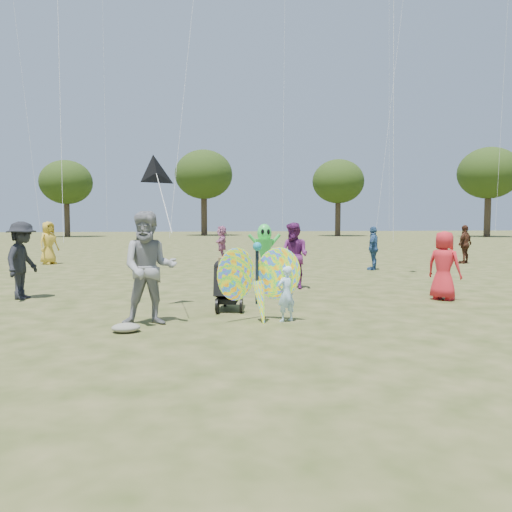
{
  "coord_description": "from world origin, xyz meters",
  "views": [
    {
      "loc": [
        -1.88,
        -8.62,
        1.82
      ],
      "look_at": [
        -0.2,
        1.5,
        1.1
      ],
      "focal_mm": 35.0,
      "sensor_mm": 36.0,
      "label": 1
    }
  ],
  "objects_px": {
    "crowd_g": "(49,243)",
    "crowd_b": "(22,260)",
    "crowd_a": "(444,266)",
    "crowd_e": "(294,256)",
    "adult_man": "(149,268)",
    "jogging_stroller": "(227,280)",
    "butterfly_kite": "(258,283)",
    "crowd_j": "(222,243)",
    "child_girl": "(286,294)",
    "crowd_c": "(373,248)",
    "alien_kite": "(264,249)",
    "crowd_d": "(143,251)",
    "crowd_h": "(465,244)"
  },
  "relations": [
    {
      "from": "crowd_g",
      "to": "crowd_b",
      "type": "bearing_deg",
      "value": -131.75
    },
    {
      "from": "crowd_a",
      "to": "crowd_b",
      "type": "height_order",
      "value": "crowd_b"
    },
    {
      "from": "crowd_e",
      "to": "adult_man",
      "type": "bearing_deg",
      "value": -80.42
    },
    {
      "from": "crowd_e",
      "to": "jogging_stroller",
      "type": "relative_size",
      "value": 1.61
    },
    {
      "from": "butterfly_kite",
      "to": "crowd_j",
      "type": "bearing_deg",
      "value": 87.09
    },
    {
      "from": "child_girl",
      "to": "jogging_stroller",
      "type": "distance_m",
      "value": 1.66
    },
    {
      "from": "crowd_c",
      "to": "butterfly_kite",
      "type": "relative_size",
      "value": 0.93
    },
    {
      "from": "adult_man",
      "to": "crowd_a",
      "type": "bearing_deg",
      "value": 15.77
    },
    {
      "from": "adult_man",
      "to": "crowd_j",
      "type": "distance_m",
      "value": 14.82
    },
    {
      "from": "alien_kite",
      "to": "crowd_d",
      "type": "bearing_deg",
      "value": 147.85
    },
    {
      "from": "crowd_c",
      "to": "jogging_stroller",
      "type": "distance_m",
      "value": 9.78
    },
    {
      "from": "crowd_b",
      "to": "alien_kite",
      "type": "distance_m",
      "value": 6.79
    },
    {
      "from": "child_girl",
      "to": "crowd_h",
      "type": "bearing_deg",
      "value": -155.79
    },
    {
      "from": "child_girl",
      "to": "crowd_c",
      "type": "bearing_deg",
      "value": -143.37
    },
    {
      "from": "crowd_a",
      "to": "crowd_d",
      "type": "relative_size",
      "value": 0.99
    },
    {
      "from": "crowd_d",
      "to": "jogging_stroller",
      "type": "relative_size",
      "value": 1.45
    },
    {
      "from": "adult_man",
      "to": "crowd_b",
      "type": "xyz_separation_m",
      "value": [
        -3.06,
        3.45,
        -0.09
      ]
    },
    {
      "from": "crowd_c",
      "to": "crowd_d",
      "type": "bearing_deg",
      "value": -52.23
    },
    {
      "from": "crowd_c",
      "to": "jogging_stroller",
      "type": "bearing_deg",
      "value": -3.79
    },
    {
      "from": "jogging_stroller",
      "to": "alien_kite",
      "type": "relative_size",
      "value": 0.64
    },
    {
      "from": "crowd_h",
      "to": "alien_kite",
      "type": "relative_size",
      "value": 0.95
    },
    {
      "from": "child_girl",
      "to": "crowd_g",
      "type": "relative_size",
      "value": 0.56
    },
    {
      "from": "crowd_c",
      "to": "crowd_g",
      "type": "relative_size",
      "value": 0.9
    },
    {
      "from": "crowd_b",
      "to": "crowd_g",
      "type": "height_order",
      "value": "crowd_b"
    },
    {
      "from": "adult_man",
      "to": "jogging_stroller",
      "type": "xyz_separation_m",
      "value": [
        1.5,
        1.25,
        -0.38
      ]
    },
    {
      "from": "crowd_h",
      "to": "crowd_j",
      "type": "bearing_deg",
      "value": -51.2
    },
    {
      "from": "child_girl",
      "to": "crowd_b",
      "type": "relative_size",
      "value": 0.56
    },
    {
      "from": "crowd_b",
      "to": "crowd_e",
      "type": "height_order",
      "value": "crowd_b"
    },
    {
      "from": "crowd_e",
      "to": "crowd_b",
      "type": "bearing_deg",
      "value": -123.16
    },
    {
      "from": "crowd_g",
      "to": "jogging_stroller",
      "type": "relative_size",
      "value": 1.63
    },
    {
      "from": "butterfly_kite",
      "to": "jogging_stroller",
      "type": "bearing_deg",
      "value": 108.17
    },
    {
      "from": "crowd_h",
      "to": "butterfly_kite",
      "type": "xyz_separation_m",
      "value": [
        -10.85,
        -10.82,
        -0.12
      ]
    },
    {
      "from": "crowd_e",
      "to": "butterfly_kite",
      "type": "bearing_deg",
      "value": -61.33
    },
    {
      "from": "alien_kite",
      "to": "crowd_e",
      "type": "bearing_deg",
      "value": -76.78
    },
    {
      "from": "child_girl",
      "to": "butterfly_kite",
      "type": "distance_m",
      "value": 0.54
    },
    {
      "from": "crowd_j",
      "to": "crowd_e",
      "type": "bearing_deg",
      "value": 13.84
    },
    {
      "from": "adult_man",
      "to": "crowd_j",
      "type": "height_order",
      "value": "adult_man"
    },
    {
      "from": "crowd_c",
      "to": "crowd_d",
      "type": "xyz_separation_m",
      "value": [
        -8.38,
        -0.23,
        -0.01
      ]
    },
    {
      "from": "jogging_stroller",
      "to": "alien_kite",
      "type": "xyz_separation_m",
      "value": [
        1.67,
        4.89,
        0.36
      ]
    },
    {
      "from": "crowd_c",
      "to": "alien_kite",
      "type": "bearing_deg",
      "value": -24.37
    },
    {
      "from": "crowd_g",
      "to": "child_girl",
      "type": "bearing_deg",
      "value": -113.43
    },
    {
      "from": "crowd_g",
      "to": "alien_kite",
      "type": "bearing_deg",
      "value": -93.67
    },
    {
      "from": "adult_man",
      "to": "crowd_a",
      "type": "height_order",
      "value": "adult_man"
    },
    {
      "from": "child_girl",
      "to": "alien_kite",
      "type": "height_order",
      "value": "alien_kite"
    },
    {
      "from": "crowd_c",
      "to": "crowd_j",
      "type": "xyz_separation_m",
      "value": [
        -5.11,
        5.84,
        -0.01
      ]
    },
    {
      "from": "adult_man",
      "to": "crowd_d",
      "type": "xyz_separation_m",
      "value": [
        -0.6,
        8.51,
        -0.19
      ]
    },
    {
      "from": "crowd_a",
      "to": "crowd_g",
      "type": "height_order",
      "value": "crowd_g"
    },
    {
      "from": "crowd_c",
      "to": "adult_man",
      "type": "bearing_deg",
      "value": -5.49
    },
    {
      "from": "crowd_b",
      "to": "crowd_j",
      "type": "distance_m",
      "value": 12.52
    },
    {
      "from": "crowd_a",
      "to": "crowd_b",
      "type": "bearing_deg",
      "value": 43.26
    }
  ]
}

